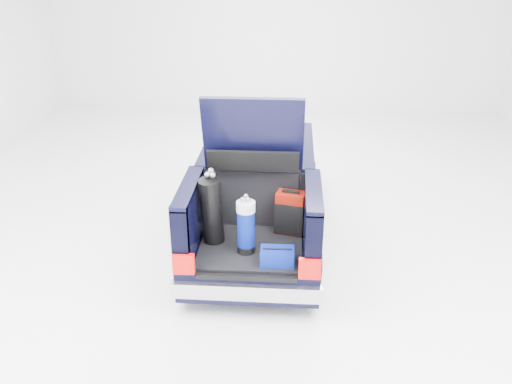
# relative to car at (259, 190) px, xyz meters

# --- Properties ---
(ground) EXTENTS (14.00, 14.00, 0.00)m
(ground) POSITION_rel_car_xyz_m (0.00, -0.11, -0.67)
(ground) COLOR white
(ground) RESTS_ON ground
(car) EXTENTS (1.87, 4.65, 2.47)m
(car) POSITION_rel_car_xyz_m (0.00, 0.00, 0.00)
(car) COLOR black
(car) RESTS_ON ground
(red_suitcase) EXTENTS (0.42, 0.32, 0.62)m
(red_suitcase) POSITION_rel_car_xyz_m (0.50, -1.19, 0.22)
(red_suitcase) COLOR #720E03
(red_suitcase) RESTS_ON car
(black_golf_bag) EXTENTS (0.37, 0.43, 1.01)m
(black_golf_bag) POSITION_rel_car_xyz_m (-0.50, -1.51, 0.38)
(black_golf_bag) COLOR black
(black_golf_bag) RESTS_ON car
(blue_golf_bag) EXTENTS (0.26, 0.26, 0.79)m
(blue_golf_bag) POSITION_rel_car_xyz_m (-0.05, -1.72, 0.28)
(blue_golf_bag) COLOR black
(blue_golf_bag) RESTS_ON car
(blue_duffel) EXTENTS (0.41, 0.27, 0.21)m
(blue_duffel) POSITION_rel_car_xyz_m (0.35, -1.98, 0.03)
(blue_duffel) COLOR navy
(blue_duffel) RESTS_ON car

